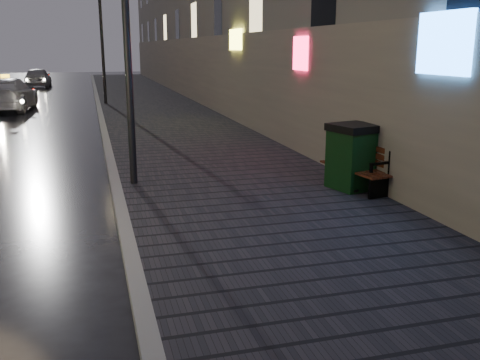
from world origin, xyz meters
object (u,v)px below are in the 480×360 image
object	(u,v)px
lamp_near	(125,5)
trash_bin	(353,156)
taxi_mid	(7,94)
car_far	(38,77)
bench	(360,166)
lamp_far	(101,31)

from	to	relation	value
lamp_near	trash_bin	xyz separation A→B (m)	(3.95, -1.50, -2.72)
lamp_near	taxi_mid	xyz separation A→B (m)	(-4.25, 15.41, -2.77)
lamp_near	car_far	world-z (taller)	lamp_near
bench	taxi_mid	size ratio (longest dim) A/B	0.35
trash_bin	taxi_mid	bearing A→B (deg)	100.94
bench	lamp_near	bearing A→B (deg)	150.22
bench	car_far	xyz separation A→B (m)	(-8.21, 31.99, 0.10)
lamp_near	bench	xyz separation A→B (m)	(4.06, -1.56, -2.92)
car_far	lamp_far	bearing A→B (deg)	106.90
trash_bin	car_far	size ratio (longest dim) A/B	0.31
trash_bin	bench	bearing A→B (deg)	-42.26
lamp_near	lamp_far	xyz separation A→B (m)	(0.00, 16.00, 0.00)
bench	taxi_mid	world-z (taller)	taxi_mid
lamp_near	trash_bin	bearing A→B (deg)	-20.77
taxi_mid	lamp_far	bearing A→B (deg)	-167.93
taxi_mid	car_far	world-z (taller)	taxi_mid
lamp_far	bench	distance (m)	18.26
taxi_mid	bench	bearing A→B (deg)	120.29
lamp_far	trash_bin	distance (m)	18.14
lamp_near	bench	size ratio (longest dim) A/B	3.08
lamp_near	bench	world-z (taller)	lamp_near
bench	trash_bin	distance (m)	0.23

